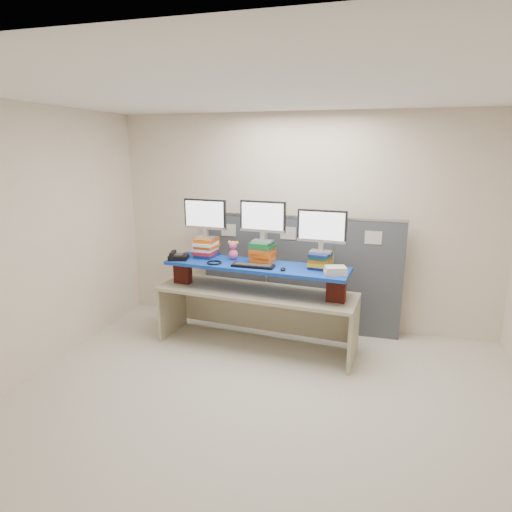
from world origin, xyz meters
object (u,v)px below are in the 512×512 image
(keyboard, at_px, (253,266))
(monitor_center, at_px, (263,219))
(monitor_right, at_px, (322,228))
(desk_phone, at_px, (178,256))
(blue_board, at_px, (256,266))
(monitor_left, at_px, (205,216))
(desk, at_px, (256,302))

(keyboard, bearing_deg, monitor_center, 77.89)
(monitor_right, bearing_deg, desk_phone, -172.15)
(blue_board, relative_size, monitor_right, 3.93)
(blue_board, relative_size, monitor_left, 3.93)
(blue_board, distance_m, monitor_left, 0.89)
(desk, bearing_deg, monitor_left, 170.48)
(blue_board, xyz_separation_m, keyboard, (-0.00, -0.11, 0.03))
(keyboard, height_order, desk_phone, desk_phone)
(keyboard, bearing_deg, monitor_right, 13.61)
(desk, bearing_deg, blue_board, 109.17)
(monitor_right, bearing_deg, keyboard, -162.39)
(keyboard, distance_m, desk_phone, 0.98)
(monitor_left, distance_m, monitor_center, 0.75)
(monitor_right, distance_m, keyboard, 0.88)
(blue_board, bearing_deg, keyboard, -86.59)
(monitor_right, height_order, keyboard, monitor_right)
(monitor_center, relative_size, monitor_right, 1.00)
(blue_board, bearing_deg, monitor_right, 9.18)
(monitor_left, distance_m, keyboard, 0.90)
(monitor_left, height_order, monitor_center, monitor_center)
(monitor_center, xyz_separation_m, keyboard, (-0.05, -0.23, -0.51))
(blue_board, distance_m, keyboard, 0.12)
(desk, xyz_separation_m, keyboard, (-0.00, -0.11, 0.48))
(desk, relative_size, monitor_right, 4.39)
(desk, height_order, monitor_right, monitor_right)
(blue_board, relative_size, monitor_center, 3.93)
(monitor_left, relative_size, monitor_center, 1.00)
(keyboard, xyz_separation_m, desk_phone, (-0.98, 0.08, 0.02))
(monitor_right, bearing_deg, blue_board, -170.82)
(desk, relative_size, monitor_left, 4.39)
(monitor_center, bearing_deg, monitor_right, 0.00)
(desk, relative_size, blue_board, 1.12)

